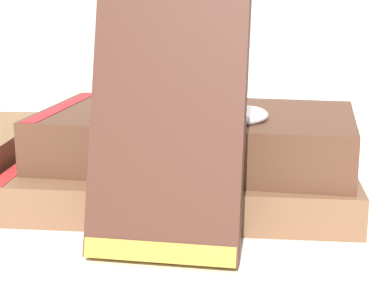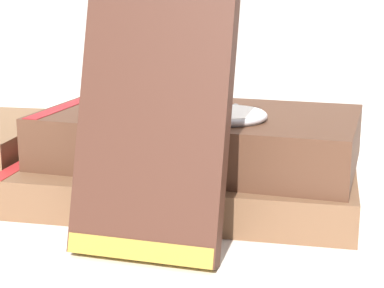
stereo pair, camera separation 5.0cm
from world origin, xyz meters
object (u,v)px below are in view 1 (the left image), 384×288
object	(u,v)px
book_leaning_front	(170,132)
book_flat_bottom	(177,182)
book_flat_top	(194,136)
pocket_watch	(228,114)
reading_glasses	(154,141)

from	to	relation	value
book_leaning_front	book_flat_bottom	bearing A→B (deg)	99.21
book_flat_top	pocket_watch	size ratio (longest dim) A/B	3.90
pocket_watch	book_flat_bottom	bearing A→B (deg)	161.69
book_flat_bottom	pocket_watch	size ratio (longest dim) A/B	4.34
pocket_watch	reading_glasses	xyz separation A→B (m)	(-0.10, 0.19, -0.07)
book_flat_top	reading_glasses	xyz separation A→B (m)	(-0.07, 0.17, -0.05)
book_leaning_front	pocket_watch	xyz separation A→B (m)	(0.03, 0.08, -0.00)
book_flat_top	pocket_watch	bearing A→B (deg)	-37.96
pocket_watch	reading_glasses	distance (m)	0.23
pocket_watch	book_flat_top	bearing A→B (deg)	141.03
book_flat_bottom	book_leaning_front	size ratio (longest dim) A/B	1.63
book_flat_top	reading_glasses	bearing A→B (deg)	114.08
book_flat_bottom	reading_glasses	bearing A→B (deg)	104.52
book_flat_bottom	book_flat_top	xyz separation A→B (m)	(0.01, 0.01, 0.03)
pocket_watch	book_leaning_front	bearing A→B (deg)	-106.88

